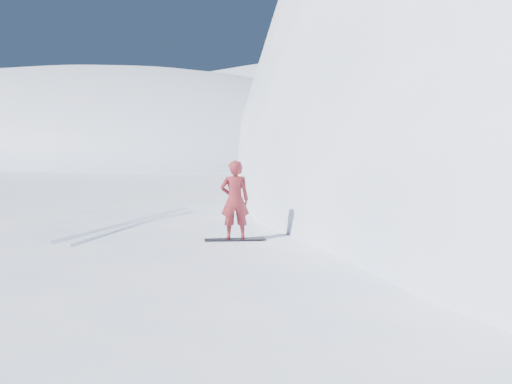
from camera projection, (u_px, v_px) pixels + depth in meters
ground at (68, 368)px, 12.47m from camera, size 400.00×400.00×0.00m
near_ridge at (190, 333)px, 14.47m from camera, size 36.00×28.00×4.80m
far_ridge_a at (73, 149)px, 99.62m from camera, size 120.00×70.00×28.00m
far_ridge_c at (346, 143)px, 126.07m from camera, size 140.00×90.00×36.00m
wind_bumps at (120, 332)px, 14.54m from camera, size 16.00×14.40×1.00m
snowboard at (235, 239)px, 14.29m from camera, size 1.36×1.18×0.03m
snowboarder at (235, 200)px, 14.16m from camera, size 0.86×0.82×1.97m
vapor_plume at (84, 160)px, 74.47m from camera, size 9.08×7.26×6.35m
board_tracks at (132, 222)px, 16.58m from camera, size 1.32×5.98×0.04m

